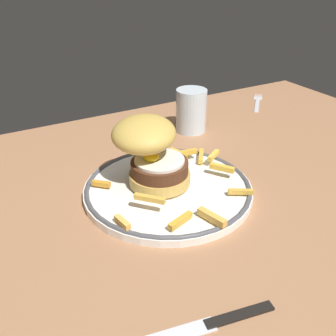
{
  "coord_description": "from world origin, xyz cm",
  "views": [
    {
      "loc": [
        -24.89,
        -43.32,
        34.06
      ],
      "look_at": [
        0.91,
        2.46,
        4.6
      ],
      "focal_mm": 40.78,
      "sensor_mm": 36.0,
      "label": 1
    }
  ],
  "objects": [
    {
      "name": "burger",
      "position": [
        -1.11,
        4.69,
        7.03
      ],
      "size": [
        14.5,
        14.58,
        11.18
      ],
      "color": "gold",
      "rests_on": "dinner_plate"
    },
    {
      "name": "ground_plane",
      "position": [
        0.0,
        0.0,
        -2.0
      ],
      "size": [
        127.82,
        80.51,
        4.0
      ],
      "primitive_type": "cube",
      "color": "#9F6E4A"
    },
    {
      "name": "knife",
      "position": [
        -7.85,
        -22.04,
        0.26
      ],
      "size": [
        17.98,
        4.68,
        0.7
      ],
      "color": "black",
      "rests_on": "ground_plane"
    },
    {
      "name": "fries_pile",
      "position": [
        3.29,
        2.16,
        2.34
      ],
      "size": [
        24.03,
        26.14,
        2.32
      ],
      "color": "gold",
      "rests_on": "dinner_plate"
    },
    {
      "name": "dinner_plate",
      "position": [
        0.91,
        2.46,
        0.84
      ],
      "size": [
        27.32,
        27.32,
        1.6
      ],
      "color": "white",
      "rests_on": "ground_plane"
    },
    {
      "name": "water_glass",
      "position": [
        17.69,
        22.05,
        3.95
      ],
      "size": [
        6.6,
        6.6,
        9.28
      ],
      "color": "silver",
      "rests_on": "ground_plane"
    },
    {
      "name": "fork",
      "position": [
        42.82,
        28.81,
        0.18
      ],
      "size": [
        10.86,
        11.44,
        0.36
      ],
      "color": "silver",
      "rests_on": "ground_plane"
    }
  ]
}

